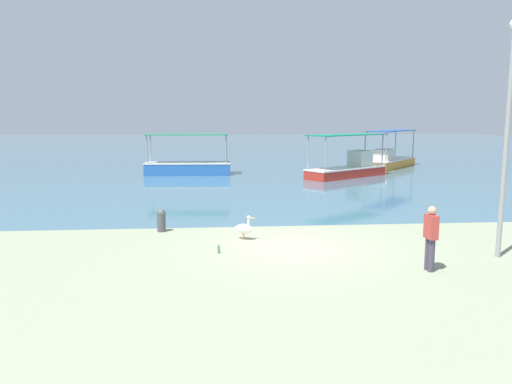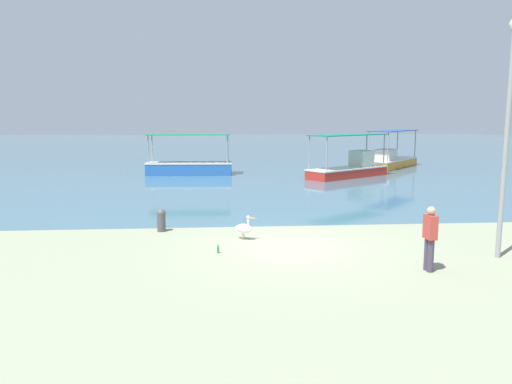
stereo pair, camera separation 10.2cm
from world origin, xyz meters
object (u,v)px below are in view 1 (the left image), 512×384
object	(u,v)px
fishing_boat_center	(348,167)
mooring_bollard	(161,220)
fisherman_standing	(431,236)
glass_bottle	(219,249)
lamp_post	(507,128)
fishing_boat_near_left	(188,166)
pelican	(244,228)
fishing_boat_far_left	(390,160)

from	to	relation	value
fishing_boat_center	mooring_bollard	world-z (taller)	fishing_boat_center
fisherman_standing	glass_bottle	bearing A→B (deg)	158.58
lamp_post	fisherman_standing	world-z (taller)	lamp_post
fishing_boat_near_left	fisherman_standing	bearing A→B (deg)	-71.63
fishing_boat_near_left	pelican	bearing A→B (deg)	-81.50
mooring_bollard	fishing_boat_near_left	bearing A→B (deg)	89.82
fishing_boat_far_left	glass_bottle	size ratio (longest dim) A/B	22.07
lamp_post	fisherman_standing	distance (m)	3.83
fishing_boat_near_left	mooring_bollard	distance (m)	16.93
fishing_boat_center	fishing_boat_far_left	xyz separation A→B (m)	(4.71, 5.44, -0.00)
fishing_boat_near_left	lamp_post	size ratio (longest dim) A/B	0.90
fishing_boat_far_left	fisherman_standing	bearing A→B (deg)	-107.45
mooring_bollard	fisherman_standing	bearing A→B (deg)	-34.43
fisherman_standing	fishing_boat_far_left	bearing A→B (deg)	72.55
fishing_boat_center	mooring_bollard	distance (m)	18.22
fishing_boat_center	fisherman_standing	distance (m)	20.13
fishing_boat_near_left	mooring_bollard	size ratio (longest dim) A/B	7.35
fishing_boat_center	glass_bottle	xyz separation A→B (m)	(-8.65, -17.75, -0.51)
lamp_post	fishing_boat_center	bearing A→B (deg)	87.67
mooring_bollard	glass_bottle	distance (m)	3.52
pelican	lamp_post	world-z (taller)	lamp_post
lamp_post	fisherman_standing	size ratio (longest dim) A/B	3.85
fishing_boat_near_left	fishing_boat_far_left	size ratio (longest dim) A/B	0.98
fishing_boat_near_left	glass_bottle	distance (m)	19.94
lamp_post	mooring_bollard	world-z (taller)	lamp_post
lamp_post	fisherman_standing	bearing A→B (deg)	-156.74
fishing_boat_center	lamp_post	xyz separation A→B (m)	(-0.77, -18.80, 3.00)
fishing_boat_center	pelican	xyz separation A→B (m)	(-7.81, -16.20, -0.25)
pelican	fisherman_standing	size ratio (longest dim) A/B	0.47
fishing_boat_center	fisherman_standing	xyz separation A→B (m)	(-3.25, -19.86, 0.29)
pelican	glass_bottle	world-z (taller)	pelican
fishing_boat_far_left	lamp_post	distance (m)	25.03
fishing_boat_center	mooring_bollard	bearing A→B (deg)	-125.54
fishing_boat_center	pelican	distance (m)	17.98
pelican	lamp_post	bearing A→B (deg)	-20.26
fishing_boat_near_left	fishing_boat_far_left	xyz separation A→B (m)	(15.25, 3.34, 0.04)
fishing_boat_far_left	lamp_post	world-z (taller)	lamp_post
fishing_boat_near_left	fishing_boat_center	size ratio (longest dim) A/B	0.96
fishing_boat_near_left	fishing_boat_center	distance (m)	10.75
lamp_post	fishing_boat_far_left	bearing A→B (deg)	77.28
pelican	fisherman_standing	bearing A→B (deg)	-38.81
fishing_boat_near_left	fishing_boat_center	bearing A→B (deg)	-11.27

